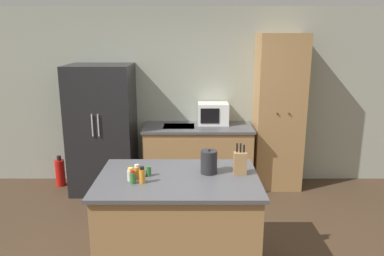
{
  "coord_description": "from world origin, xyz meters",
  "views": [
    {
      "loc": [
        -0.0,
        -3.23,
        2.21
      ],
      "look_at": [
        -0.01,
        1.4,
        1.05
      ],
      "focal_mm": 35.0,
      "sensor_mm": 36.0,
      "label": 1
    }
  ],
  "objects_px": {
    "knife_block": "(241,163)",
    "spice_bottle_amber_oil": "(138,172)",
    "spice_bottle_short_red": "(132,175)",
    "spice_bottle_green_herb": "(143,175)",
    "spice_bottle_tall_dark": "(134,177)",
    "microwave": "(214,114)",
    "refrigerator": "(104,129)",
    "spice_bottle_pale_salt": "(150,172)",
    "fire_extinguisher": "(61,172)",
    "kettle": "(210,162)",
    "pantry_cabinet": "(280,113)"
  },
  "relations": [
    {
      "from": "knife_block",
      "to": "spice_bottle_amber_oil",
      "type": "height_order",
      "value": "knife_block"
    },
    {
      "from": "pantry_cabinet",
      "to": "spice_bottle_amber_oil",
      "type": "relative_size",
      "value": 17.92
    },
    {
      "from": "spice_bottle_green_herb",
      "to": "kettle",
      "type": "distance_m",
      "value": 0.64
    },
    {
      "from": "spice_bottle_amber_oil",
      "to": "pantry_cabinet",
      "type": "bearing_deg",
      "value": 49.97
    },
    {
      "from": "spice_bottle_amber_oil",
      "to": "spice_bottle_pale_salt",
      "type": "relative_size",
      "value": 1.4
    },
    {
      "from": "refrigerator",
      "to": "pantry_cabinet",
      "type": "bearing_deg",
      "value": 2.61
    },
    {
      "from": "refrigerator",
      "to": "spice_bottle_amber_oil",
      "type": "relative_size",
      "value": 14.57
    },
    {
      "from": "knife_block",
      "to": "spice_bottle_tall_dark",
      "type": "bearing_deg",
      "value": -166.89
    },
    {
      "from": "knife_block",
      "to": "spice_bottle_tall_dark",
      "type": "relative_size",
      "value": 2.43
    },
    {
      "from": "spice_bottle_green_herb",
      "to": "spice_bottle_pale_salt",
      "type": "bearing_deg",
      "value": 77.92
    },
    {
      "from": "spice_bottle_tall_dark",
      "to": "spice_bottle_pale_salt",
      "type": "height_order",
      "value": "spice_bottle_tall_dark"
    },
    {
      "from": "spice_bottle_pale_salt",
      "to": "pantry_cabinet",
      "type": "bearing_deg",
      "value": 51.04
    },
    {
      "from": "refrigerator",
      "to": "pantry_cabinet",
      "type": "xyz_separation_m",
      "value": [
        2.52,
        0.11,
        0.21
      ]
    },
    {
      "from": "spice_bottle_short_red",
      "to": "spice_bottle_tall_dark",
      "type": "bearing_deg",
      "value": -66.38
    },
    {
      "from": "microwave",
      "to": "spice_bottle_tall_dark",
      "type": "relative_size",
      "value": 3.61
    },
    {
      "from": "microwave",
      "to": "spice_bottle_pale_salt",
      "type": "relative_size",
      "value": 4.95
    },
    {
      "from": "spice_bottle_pale_salt",
      "to": "fire_extinguisher",
      "type": "relative_size",
      "value": 0.19
    },
    {
      "from": "spice_bottle_tall_dark",
      "to": "spice_bottle_amber_oil",
      "type": "distance_m",
      "value": 0.14
    },
    {
      "from": "pantry_cabinet",
      "to": "spice_bottle_green_herb",
      "type": "xyz_separation_m",
      "value": [
        -1.68,
        -2.21,
        -0.1
      ]
    },
    {
      "from": "spice_bottle_tall_dark",
      "to": "spice_bottle_green_herb",
      "type": "distance_m",
      "value": 0.08
    },
    {
      "from": "refrigerator",
      "to": "spice_bottle_pale_salt",
      "type": "distance_m",
      "value": 2.11
    },
    {
      "from": "spice_bottle_amber_oil",
      "to": "fire_extinguisher",
      "type": "bearing_deg",
      "value": 125.45
    },
    {
      "from": "microwave",
      "to": "spice_bottle_pale_salt",
      "type": "bearing_deg",
      "value": -108.52
    },
    {
      "from": "spice_bottle_green_herb",
      "to": "knife_block",
      "type": "bearing_deg",
      "value": 13.65
    },
    {
      "from": "spice_bottle_short_red",
      "to": "knife_block",
      "type": "bearing_deg",
      "value": 8.94
    },
    {
      "from": "knife_block",
      "to": "kettle",
      "type": "xyz_separation_m",
      "value": [
        -0.29,
        0.03,
        -0.0
      ]
    },
    {
      "from": "microwave",
      "to": "spice_bottle_tall_dark",
      "type": "bearing_deg",
      "value": -109.81
    },
    {
      "from": "spice_bottle_amber_oil",
      "to": "fire_extinguisher",
      "type": "xyz_separation_m",
      "value": [
        -1.47,
        2.07,
        -0.8
      ]
    },
    {
      "from": "spice_bottle_tall_dark",
      "to": "pantry_cabinet",
      "type": "bearing_deg",
      "value": 51.47
    },
    {
      "from": "microwave",
      "to": "spice_bottle_short_red",
      "type": "xyz_separation_m",
      "value": [
        -0.85,
        -2.22,
        -0.09
      ]
    },
    {
      "from": "spice_bottle_tall_dark",
      "to": "spice_bottle_short_red",
      "type": "distance_m",
      "value": 0.07
    },
    {
      "from": "microwave",
      "to": "knife_block",
      "type": "distance_m",
      "value": 2.07
    },
    {
      "from": "microwave",
      "to": "knife_block",
      "type": "height_order",
      "value": "same"
    },
    {
      "from": "pantry_cabinet",
      "to": "knife_block",
      "type": "xyz_separation_m",
      "value": [
        -0.8,
        -1.99,
        -0.06
      ]
    },
    {
      "from": "spice_bottle_tall_dark",
      "to": "fire_extinguisher",
      "type": "relative_size",
      "value": 0.26
    },
    {
      "from": "knife_block",
      "to": "spice_bottle_green_herb",
      "type": "relative_size",
      "value": 1.96
    },
    {
      "from": "spice_bottle_short_red",
      "to": "kettle",
      "type": "xyz_separation_m",
      "value": [
        0.7,
        0.18,
        0.05
      ]
    },
    {
      "from": "knife_block",
      "to": "pantry_cabinet",
      "type": "bearing_deg",
      "value": 68.07
    },
    {
      "from": "refrigerator",
      "to": "spice_bottle_tall_dark",
      "type": "distance_m",
      "value": 2.24
    },
    {
      "from": "fire_extinguisher",
      "to": "refrigerator",
      "type": "bearing_deg",
      "value": -8.21
    },
    {
      "from": "microwave",
      "to": "spice_bottle_amber_oil",
      "type": "relative_size",
      "value": 3.55
    },
    {
      "from": "microwave",
      "to": "spice_bottle_tall_dark",
      "type": "distance_m",
      "value": 2.43
    },
    {
      "from": "knife_block",
      "to": "spice_bottle_short_red",
      "type": "height_order",
      "value": "knife_block"
    },
    {
      "from": "refrigerator",
      "to": "spice_bottle_pale_salt",
      "type": "height_order",
      "value": "refrigerator"
    },
    {
      "from": "knife_block",
      "to": "kettle",
      "type": "distance_m",
      "value": 0.29
    },
    {
      "from": "kettle",
      "to": "microwave",
      "type": "bearing_deg",
      "value": 85.83
    },
    {
      "from": "spice_bottle_short_red",
      "to": "spice_bottle_amber_oil",
      "type": "relative_size",
      "value": 0.95
    },
    {
      "from": "refrigerator",
      "to": "spice_bottle_short_red",
      "type": "xyz_separation_m",
      "value": [
        0.72,
        -2.03,
        0.1
      ]
    },
    {
      "from": "knife_block",
      "to": "spice_bottle_short_red",
      "type": "relative_size",
      "value": 2.5
    },
    {
      "from": "spice_bottle_green_herb",
      "to": "spice_bottle_amber_oil",
      "type": "bearing_deg",
      "value": 117.05
    }
  ]
}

